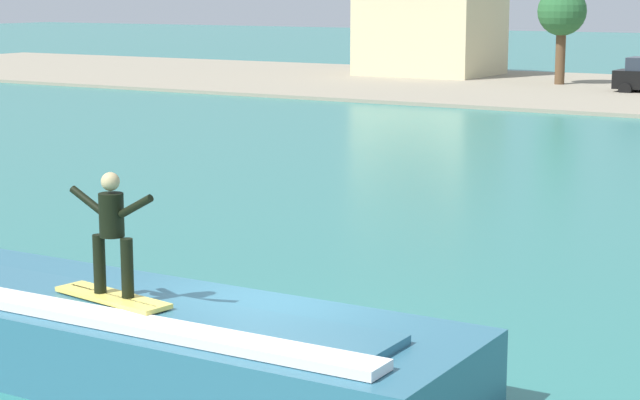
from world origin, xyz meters
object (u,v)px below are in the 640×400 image
(surfboard, at_px, (113,297))
(tree_tall_bare, at_px, (562,13))
(wave_crest, at_px, (112,333))
(surfer, at_px, (112,227))
(house_with_chimney, at_px, (431,0))

(surfboard, height_order, tree_tall_bare, tree_tall_bare)
(wave_crest, relative_size, surfboard, 5.42)
(surfer, bearing_deg, house_with_chimney, 111.01)
(surfboard, height_order, house_with_chimney, house_with_chimney)
(wave_crest, distance_m, surfboard, 0.78)
(wave_crest, xyz_separation_m, surfboard, (0.33, -0.34, 0.62))
(house_with_chimney, relative_size, tree_tall_bare, 1.71)
(wave_crest, bearing_deg, surfer, -43.38)
(wave_crest, height_order, surfer, surfer)
(surfer, bearing_deg, surfboard, -141.63)
(tree_tall_bare, bearing_deg, surfer, -77.63)
(wave_crest, bearing_deg, surfboard, -46.04)
(surfboard, distance_m, tree_tall_bare, 48.98)
(surfboard, height_order, surfer, surfer)
(wave_crest, xyz_separation_m, house_with_chimney, (-19.18, 50.51, 4.04))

